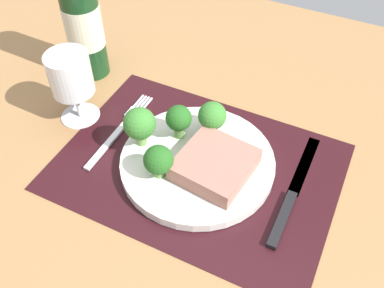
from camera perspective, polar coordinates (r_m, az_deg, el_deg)
name	(u,v)px	position (r cm, az deg, el deg)	size (l,w,h in cm)	color
ground_plane	(197,173)	(69.26, 0.70, -3.85)	(140.00, 110.00, 3.00)	#996D42
placemat	(197,166)	(67.99, 0.72, -2.98)	(43.22, 31.09, 0.30)	black
plate	(197,162)	(67.26, 0.72, -2.46)	(24.16, 24.16, 1.60)	silver
steak	(215,164)	(64.13, 3.05, -2.73)	(10.34, 10.69, 2.88)	#9E6B5B
broccoli_near_steak	(212,116)	(68.38, 2.70, 3.70)	(4.57, 4.57, 5.90)	#6B994C
broccoli_front_edge	(158,160)	(62.51, -4.48, -2.19)	(4.47, 4.47, 5.49)	#6B994C
broccoli_back_left	(179,119)	(67.49, -1.79, 3.33)	(4.19, 4.19, 6.03)	#5B8942
broccoli_near_fork	(140,124)	(66.49, -6.99, 2.63)	(5.13, 5.13, 6.87)	#6B994C
fork	(120,129)	(74.07, -9.49, 1.98)	(2.40, 19.20, 0.50)	silver
knife	(291,196)	(65.50, 13.07, -6.78)	(1.80, 23.00, 0.80)	black
wine_bottle	(82,18)	(81.88, -14.42, 15.93)	(6.84, 6.84, 33.07)	#143819
wine_glass	(71,78)	(73.29, -15.78, 8.43)	(7.12, 7.12, 12.87)	silver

